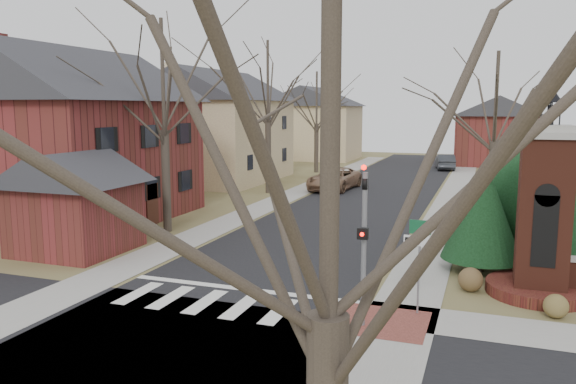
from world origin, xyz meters
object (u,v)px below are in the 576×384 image
at_px(pickup_truck, 334,179).
at_px(brick_gate_monument, 543,228).
at_px(traffic_signal_pole, 364,233).
at_px(distant_car, 445,162).
at_px(sign_post, 419,248).

bearing_deg(pickup_truck, brick_gate_monument, -53.99).
distance_m(traffic_signal_pole, brick_gate_monument, 6.47).
bearing_deg(brick_gate_monument, distant_car, 98.75).
xyz_separation_m(traffic_signal_pole, sign_post, (1.29, 1.41, -0.64)).
distance_m(traffic_signal_pole, sign_post, 2.02).
height_order(traffic_signal_pole, pickup_truck, traffic_signal_pole).
bearing_deg(brick_gate_monument, pickup_truck, 121.17).
bearing_deg(traffic_signal_pole, pickup_truck, 106.86).
relative_size(sign_post, distant_car, 0.62).
bearing_deg(distant_car, brick_gate_monument, 89.49).
bearing_deg(traffic_signal_pole, distant_car, 91.26).
height_order(pickup_truck, distant_car, pickup_truck).
height_order(sign_post, distant_car, sign_post).
relative_size(brick_gate_monument, distant_car, 1.46).
bearing_deg(traffic_signal_pole, sign_post, 47.57).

